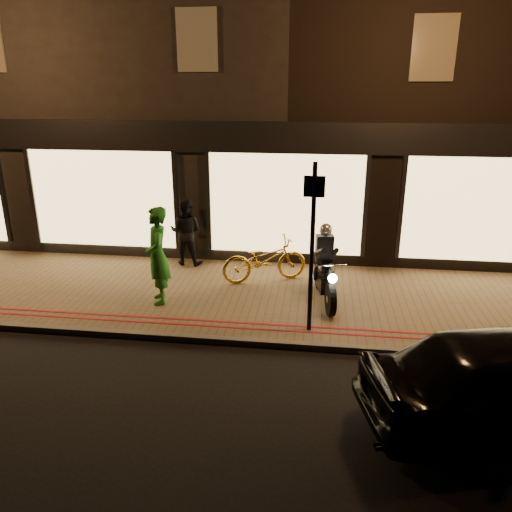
{
  "coord_description": "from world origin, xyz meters",
  "views": [
    {
      "loc": [
        0.8,
        -7.55,
        4.32
      ],
      "look_at": [
        -0.4,
        1.63,
        1.1
      ],
      "focal_mm": 35.0,
      "sensor_mm": 36.0,
      "label": 1
    }
  ],
  "objects": [
    {
      "name": "ground",
      "position": [
        0.0,
        0.0,
        0.0
      ],
      "size": [
        90.0,
        90.0,
        0.0
      ],
      "primitive_type": "plane",
      "color": "black",
      "rests_on": "ground"
    },
    {
      "name": "sidewalk",
      "position": [
        0.0,
        2.0,
        0.06
      ],
      "size": [
        50.0,
        4.0,
        0.12
      ],
      "primitive_type": "cube",
      "color": "brown",
      "rests_on": "ground"
    },
    {
      "name": "kerb_stone",
      "position": [
        0.0,
        0.05,
        0.06
      ],
      "size": [
        50.0,
        0.14,
        0.12
      ],
      "primitive_type": "cube",
      "color": "#59544C",
      "rests_on": "ground"
    },
    {
      "name": "red_kerb_lines",
      "position": [
        0.0,
        0.55,
        0.12
      ],
      "size": [
        50.0,
        0.26,
        0.01
      ],
      "color": "maroon",
      "rests_on": "sidewalk"
    },
    {
      "name": "building_row",
      "position": [
        -0.0,
        8.99,
        4.25
      ],
      "size": [
        48.0,
        10.11,
        8.5
      ],
      "color": "black",
      "rests_on": "ground"
    },
    {
      "name": "motorcycle",
      "position": [
        0.96,
        1.9,
        0.73
      ],
      "size": [
        0.67,
        1.93,
        1.59
      ],
      "rotation": [
        0.0,
        0.0,
        0.17
      ],
      "color": "black",
      "rests_on": "sidewalk"
    },
    {
      "name": "sign_post",
      "position": [
        0.7,
        0.56,
        1.8
      ],
      "size": [
        0.35,
        0.08,
        3.0
      ],
      "rotation": [
        0.0,
        0.0,
        -0.04
      ],
      "color": "black",
      "rests_on": "sidewalk"
    },
    {
      "name": "bicycle_gold",
      "position": [
        -0.36,
        2.78,
        0.62
      ],
      "size": [
        2.01,
        1.34,
        1.0
      ],
      "primitive_type": "imported",
      "rotation": [
        0.0,
        0.0,
        1.96
      ],
      "color": "gold",
      "rests_on": "sidewalk"
    },
    {
      "name": "person_green",
      "position": [
        -2.33,
        1.4,
        1.1
      ],
      "size": [
        0.7,
        0.84,
        1.96
      ],
      "primitive_type": "imported",
      "rotation": [
        0.0,
        0.0,
        -1.2
      ],
      "color": "#1D6F1E",
      "rests_on": "sidewalk"
    },
    {
      "name": "person_dark",
      "position": [
        -2.37,
        3.65,
        0.93
      ],
      "size": [
        0.84,
        0.68,
        1.63
      ],
      "primitive_type": "imported",
      "rotation": [
        0.0,
        0.0,
        3.06
      ],
      "color": "black",
      "rests_on": "sidewalk"
    }
  ]
}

